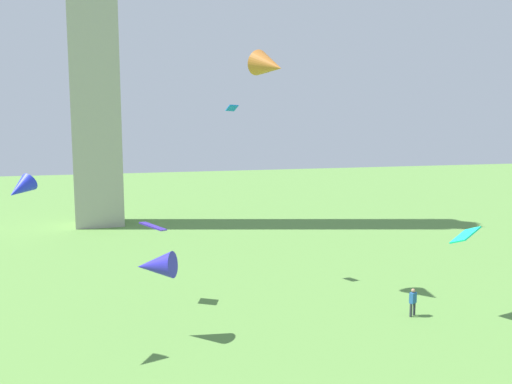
{
  "coord_description": "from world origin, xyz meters",
  "views": [
    {
      "loc": [
        -5.14,
        -2.13,
        10.17
      ],
      "look_at": [
        0.54,
        15.77,
        7.85
      ],
      "focal_mm": 35.34,
      "sensor_mm": 36.0,
      "label": 1
    }
  ],
  "objects_px": {
    "person_0": "(413,301)",
    "kite_flying_4": "(153,226)",
    "kite_flying_5": "(465,235)",
    "kite_flying_6": "(232,108)",
    "kite_flying_1": "(155,266)",
    "kite_flying_2": "(20,189)",
    "kite_flying_0": "(269,65)"
  },
  "relations": [
    {
      "from": "kite_flying_5",
      "to": "kite_flying_6",
      "type": "distance_m",
      "value": 16.18
    },
    {
      "from": "kite_flying_2",
      "to": "kite_flying_4",
      "type": "relative_size",
      "value": 0.95
    },
    {
      "from": "person_0",
      "to": "kite_flying_4",
      "type": "distance_m",
      "value": 15.26
    },
    {
      "from": "kite_flying_5",
      "to": "kite_flying_0",
      "type": "bearing_deg",
      "value": -55.21
    },
    {
      "from": "kite_flying_2",
      "to": "kite_flying_1",
      "type": "bearing_deg",
      "value": 48.94
    },
    {
      "from": "kite_flying_5",
      "to": "person_0",
      "type": "bearing_deg",
      "value": -36.01
    },
    {
      "from": "person_0",
      "to": "kite_flying_6",
      "type": "relative_size",
      "value": 1.75
    },
    {
      "from": "person_0",
      "to": "kite_flying_1",
      "type": "relative_size",
      "value": 0.66
    },
    {
      "from": "kite_flying_4",
      "to": "kite_flying_6",
      "type": "relative_size",
      "value": 1.89
    },
    {
      "from": "kite_flying_5",
      "to": "kite_flying_6",
      "type": "relative_size",
      "value": 1.8
    },
    {
      "from": "kite_flying_2",
      "to": "kite_flying_4",
      "type": "xyz_separation_m",
      "value": [
        6.16,
        6.12,
        -3.13
      ]
    },
    {
      "from": "kite_flying_2",
      "to": "kite_flying_5",
      "type": "distance_m",
      "value": 22.2
    },
    {
      "from": "kite_flying_5",
      "to": "kite_flying_6",
      "type": "xyz_separation_m",
      "value": [
        -10.19,
        10.4,
        7.05
      ]
    },
    {
      "from": "kite_flying_5",
      "to": "kite_flying_6",
      "type": "height_order",
      "value": "kite_flying_6"
    },
    {
      "from": "kite_flying_4",
      "to": "kite_flying_6",
      "type": "bearing_deg",
      "value": 57.57
    },
    {
      "from": "kite_flying_2",
      "to": "kite_flying_6",
      "type": "distance_m",
      "value": 15.32
    },
    {
      "from": "kite_flying_2",
      "to": "kite_flying_5",
      "type": "xyz_separation_m",
      "value": [
        21.93,
        -1.37,
        -3.14
      ]
    },
    {
      "from": "kite_flying_1",
      "to": "kite_flying_4",
      "type": "xyz_separation_m",
      "value": [
        0.49,
        5.25,
        0.94
      ]
    },
    {
      "from": "person_0",
      "to": "kite_flying_4",
      "type": "relative_size",
      "value": 0.93
    },
    {
      "from": "kite_flying_4",
      "to": "kite_flying_6",
      "type": "height_order",
      "value": "kite_flying_6"
    },
    {
      "from": "kite_flying_2",
      "to": "kite_flying_5",
      "type": "height_order",
      "value": "kite_flying_2"
    },
    {
      "from": "kite_flying_5",
      "to": "kite_flying_4",
      "type": "bearing_deg",
      "value": -43.23
    },
    {
      "from": "person_0",
      "to": "kite_flying_1",
      "type": "distance_m",
      "value": 14.07
    },
    {
      "from": "kite_flying_1",
      "to": "kite_flying_6",
      "type": "xyz_separation_m",
      "value": [
        6.08,
        8.17,
        7.98
      ]
    },
    {
      "from": "kite_flying_1",
      "to": "kite_flying_4",
      "type": "bearing_deg",
      "value": -156.76
    },
    {
      "from": "kite_flying_1",
      "to": "kite_flying_6",
      "type": "distance_m",
      "value": 12.94
    },
    {
      "from": "kite_flying_0",
      "to": "kite_flying_4",
      "type": "distance_m",
      "value": 11.68
    },
    {
      "from": "kite_flying_0",
      "to": "kite_flying_2",
      "type": "bearing_deg",
      "value": 179.66
    },
    {
      "from": "kite_flying_1",
      "to": "kite_flying_2",
      "type": "relative_size",
      "value": 1.49
    },
    {
      "from": "person_0",
      "to": "kite_flying_4",
      "type": "height_order",
      "value": "kite_flying_4"
    },
    {
      "from": "kite_flying_6",
      "to": "person_0",
      "type": "bearing_deg",
      "value": 32.29
    },
    {
      "from": "kite_flying_0",
      "to": "kite_flying_6",
      "type": "distance_m",
      "value": 4.53
    }
  ]
}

